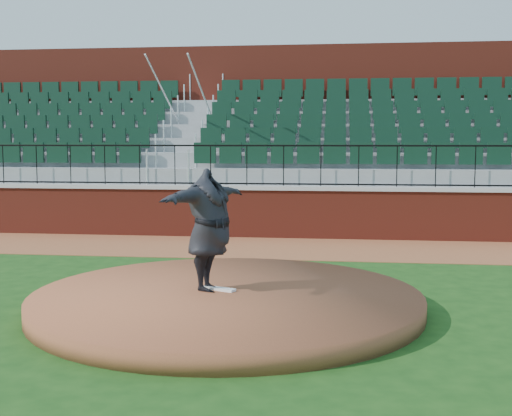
{
  "coord_description": "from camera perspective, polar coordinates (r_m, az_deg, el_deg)",
  "views": [
    {
      "loc": [
        1.38,
        -9.49,
        2.43
      ],
      "look_at": [
        0.0,
        1.5,
        1.3
      ],
      "focal_mm": 46.7,
      "sensor_mm": 36.0,
      "label": 1
    }
  ],
  "objects": [
    {
      "name": "ground",
      "position": [
        9.89,
        -1.1,
        -8.39
      ],
      "size": [
        90.0,
        90.0,
        0.0
      ],
      "primitive_type": "plane",
      "color": "#184112",
      "rests_on": "ground"
    },
    {
      "name": "warning_track",
      "position": [
        15.15,
        1.84,
        -3.39
      ],
      "size": [
        34.0,
        3.2,
        0.01
      ],
      "primitive_type": "cube",
      "color": "brown",
      "rests_on": "ground"
    },
    {
      "name": "field_wall",
      "position": [
        16.65,
        2.36,
        -0.5
      ],
      "size": [
        34.0,
        0.35,
        1.2
      ],
      "primitive_type": "cube",
      "color": "maroon",
      "rests_on": "ground"
    },
    {
      "name": "wall_cap",
      "position": [
        16.59,
        2.37,
        1.73
      ],
      "size": [
        34.0,
        0.45,
        0.1
      ],
      "primitive_type": "cube",
      "color": "#B7B7B7",
      "rests_on": "field_wall"
    },
    {
      "name": "wall_railing",
      "position": [
        16.56,
        2.38,
        3.63
      ],
      "size": [
        34.0,
        0.05,
        1.0
      ],
      "primitive_type": null,
      "color": "black",
      "rests_on": "wall_cap"
    },
    {
      "name": "seating_stands",
      "position": [
        19.27,
        3.07,
        5.42
      ],
      "size": [
        34.0,
        5.1,
        4.6
      ],
      "primitive_type": null,
      "color": "gray",
      "rests_on": "ground"
    },
    {
      "name": "concourse_wall",
      "position": [
        22.06,
        3.6,
        6.63
      ],
      "size": [
        34.0,
        0.5,
        5.5
      ],
      "primitive_type": "cube",
      "color": "maroon",
      "rests_on": "ground"
    },
    {
      "name": "pitchers_mound",
      "position": [
        9.69,
        -2.51,
        -7.94
      ],
      "size": [
        5.6,
        5.6,
        0.25
      ],
      "primitive_type": "cylinder",
      "color": "brown",
      "rests_on": "ground"
    },
    {
      "name": "pitching_rubber",
      "position": [
        9.81,
        -3.23,
        -6.92
      ],
      "size": [
        0.54,
        0.33,
        0.04
      ],
      "primitive_type": "cube",
      "rotation": [
        0.0,
        0.0,
        -0.41
      ],
      "color": "white",
      "rests_on": "pitchers_mound"
    },
    {
      "name": "pitcher",
      "position": [
        9.63,
        -4.03,
        -1.88
      ],
      "size": [
        1.24,
        2.27,
        1.78
      ],
      "primitive_type": "imported",
      "rotation": [
        0.0,
        0.0,
        1.26
      ],
      "color": "black",
      "rests_on": "pitchers_mound"
    }
  ]
}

